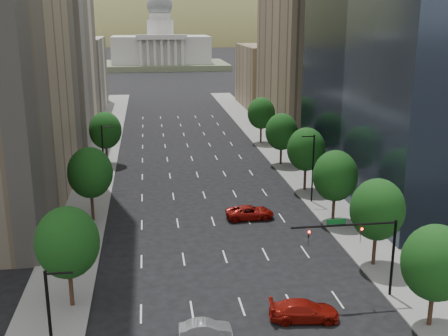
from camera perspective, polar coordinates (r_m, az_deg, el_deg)
name	(u,v)px	position (r m, az deg, el deg)	size (l,w,h in m)	color
sidewalk_left	(87,200)	(74.93, -13.95, -3.19)	(6.00, 200.00, 0.15)	slate
sidewalk_right	(315,190)	(77.85, 9.36, -2.22)	(6.00, 200.00, 0.15)	slate
midrise_cream_left	(53,47)	(115.25, -17.24, 11.83)	(14.00, 30.00, 35.00)	beige
filler_left	(76,74)	(148.49, -15.03, 9.36)	(14.00, 26.00, 18.00)	beige
parking_tan_right	(305,59)	(115.60, 8.37, 11.11)	(14.00, 30.00, 30.00)	#8C7759
filler_right	(269,76)	(148.08, 4.68, 9.42)	(14.00, 26.00, 16.00)	#8C7759
tree_right_0	(436,263)	(45.28, 21.02, -9.13)	(5.20, 5.20, 8.39)	#382316
tree_right_1	(377,210)	(54.26, 15.55, -4.16)	(5.20, 5.20, 8.75)	#382316
tree_right_2	(335,176)	(64.91, 11.41, -0.80)	(5.20, 5.20, 8.61)	#382316
tree_right_3	(306,149)	(75.87, 8.47, 1.91)	(5.20, 5.20, 8.89)	#382316
tree_right_4	(281,132)	(89.15, 5.95, 3.74)	(5.20, 5.20, 8.46)	#382316
tree_right_5	(261,113)	(104.42, 3.87, 5.67)	(5.20, 5.20, 8.75)	#382316
tree_left_0	(67,243)	(46.72, -15.87, -7.41)	(5.20, 5.20, 8.75)	#382316
tree_left_1	(90,173)	(65.45, -13.65, -0.48)	(5.20, 5.20, 8.97)	#382316
tree_left_2	(105,130)	(90.72, -12.15, 3.82)	(5.20, 5.20, 8.68)	#382316
streetlight_rn	(312,167)	(71.34, 9.12, 0.15)	(1.70, 0.20, 9.00)	black
streetlight_ls	(52,334)	(36.43, -17.35, -16.00)	(1.70, 0.20, 9.00)	black
streetlight_ln	(104,155)	(78.20, -12.33, 1.34)	(1.70, 0.20, 9.00)	black
traffic_signal	(366,242)	(48.01, 14.48, -7.43)	(9.12, 0.40, 7.38)	black
capitol	(161,49)	(260.94, -6.54, 12.09)	(60.00, 40.00, 35.20)	#596647
foothills	(185,74)	(614.59, -4.10, 9.70)	(720.00, 413.00, 263.00)	olive
car_red_near	(304,311)	(45.75, 8.27, -14.36)	(2.27, 5.57, 1.62)	maroon
car_silver	(205,329)	(43.29, -1.93, -16.30)	(1.40, 4.01, 1.32)	#A7A7AC
car_red_far	(250,212)	(66.09, 2.69, -4.60)	(2.64, 5.73, 1.59)	maroon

